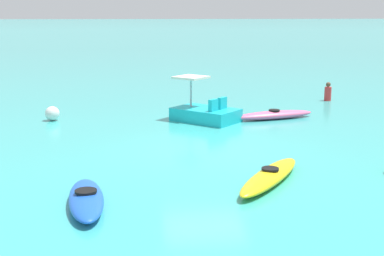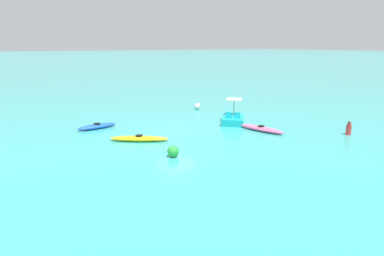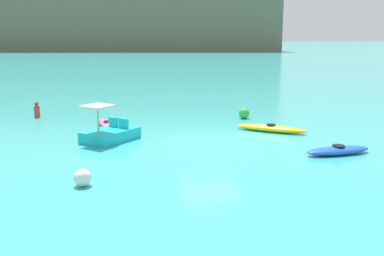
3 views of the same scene
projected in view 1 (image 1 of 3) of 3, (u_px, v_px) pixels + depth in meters
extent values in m
plane|color=#38ADA8|center=(205.00, 151.00, 16.10)|extent=(600.00, 600.00, 0.00)
ellipsoid|color=yellow|center=(270.00, 176.00, 13.06)|extent=(3.25, 2.48, 0.32)
cylinder|color=black|center=(270.00, 169.00, 13.02)|extent=(0.59, 0.59, 0.05)
ellipsoid|color=pink|center=(274.00, 115.00, 20.82)|extent=(1.49, 3.39, 0.32)
cylinder|color=black|center=(274.00, 110.00, 20.78)|extent=(0.53, 0.53, 0.05)
ellipsoid|color=blue|center=(86.00, 199.00, 11.45)|extent=(2.77, 1.06, 0.32)
cylinder|color=black|center=(86.00, 191.00, 11.41)|extent=(0.53, 0.53, 0.05)
cube|color=#19B7C6|center=(206.00, 115.00, 20.36)|extent=(2.72, 2.79, 0.50)
cube|color=#19B7C6|center=(213.00, 105.00, 19.71)|extent=(0.43, 0.41, 0.44)
cube|color=#19B7C6|center=(222.00, 103.00, 20.18)|extent=(0.43, 0.41, 0.44)
cylinder|color=#B2B2B7|center=(191.00, 92.00, 20.60)|extent=(0.08, 0.08, 1.10)
cube|color=silver|center=(191.00, 77.00, 20.47)|extent=(1.55, 1.55, 0.08)
sphere|color=white|center=(52.00, 113.00, 20.49)|extent=(0.55, 0.55, 0.55)
cylinder|color=red|center=(328.00, 94.00, 25.07)|extent=(0.36, 0.36, 0.65)
sphere|color=brown|center=(328.00, 84.00, 24.97)|extent=(0.22, 0.22, 0.22)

